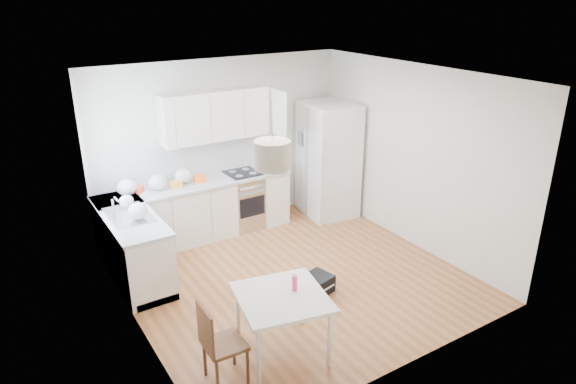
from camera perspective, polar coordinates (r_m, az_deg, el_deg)
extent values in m
plane|color=brown|center=(7.08, 0.55, -9.42)|extent=(4.20, 4.20, 0.00)
plane|color=white|center=(6.14, 0.64, 12.71)|extent=(4.20, 4.20, 0.00)
plane|color=beige|center=(8.24, -7.38, 5.23)|extent=(4.20, 0.00, 4.20)
plane|color=beige|center=(5.72, -17.42, -3.19)|extent=(0.00, 4.20, 4.20)
plane|color=beige|center=(7.77, 13.75, 3.76)|extent=(0.00, 4.20, 4.20)
cube|color=#BFE0F9|center=(6.64, -20.43, 3.58)|extent=(0.02, 1.00, 1.00)
cube|color=silver|center=(8.07, -10.01, -2.17)|extent=(3.00, 0.60, 0.88)
cube|color=silver|center=(7.22, -16.95, -5.80)|extent=(0.60, 1.80, 0.88)
cube|color=#B3B6B8|center=(7.90, -10.22, 0.88)|extent=(3.02, 0.64, 0.04)
cube|color=#B3B6B8|center=(7.03, -17.36, -2.47)|extent=(0.64, 1.82, 0.04)
cube|color=white|center=(8.05, -11.18, 3.57)|extent=(3.00, 0.01, 0.58)
cube|color=white|center=(6.86, -19.99, -0.61)|extent=(0.01, 1.80, 0.58)
cube|color=silver|center=(7.91, -8.05, 8.44)|extent=(1.70, 0.32, 0.75)
cube|color=beige|center=(5.40, -0.69, -11.64)|extent=(1.06, 1.06, 0.04)
cylinder|color=silver|center=(5.23, -3.28, -17.81)|extent=(0.05, 0.05, 0.67)
cylinder|color=silver|center=(5.45, 4.63, -16.00)|extent=(0.05, 0.05, 0.67)
cylinder|color=silver|center=(5.81, -5.58, -13.31)|extent=(0.05, 0.05, 0.67)
cylinder|color=silver|center=(6.01, 1.53, -11.91)|extent=(0.05, 0.05, 0.67)
cylinder|color=#D83C6E|center=(5.43, 0.74, -9.91)|extent=(0.07, 0.07, 0.21)
cube|color=black|center=(6.68, 2.85, -10.39)|extent=(0.56, 0.43, 0.23)
cylinder|color=tan|center=(4.91, -1.75, 4.15)|extent=(0.39, 0.39, 0.28)
ellipsoid|color=silver|center=(7.59, -17.48, 0.49)|extent=(0.27, 0.23, 0.25)
ellipsoid|color=silver|center=(7.67, -14.29, 1.03)|extent=(0.26, 0.22, 0.24)
ellipsoid|color=silver|center=(7.86, -11.56, 1.76)|extent=(0.26, 0.22, 0.24)
ellipsoid|color=silver|center=(7.21, -17.52, -0.97)|extent=(0.19, 0.16, 0.17)
ellipsoid|color=silver|center=(6.77, -16.34, -2.08)|extent=(0.25, 0.21, 0.22)
cube|color=#E65614|center=(7.88, -9.83, 1.46)|extent=(0.18, 0.12, 0.11)
cube|color=orange|center=(7.71, -12.28, 0.80)|extent=(0.16, 0.10, 0.11)
cube|color=red|center=(7.69, -16.29, 0.32)|extent=(0.17, 0.15, 0.10)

